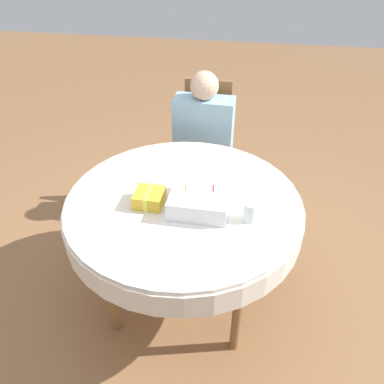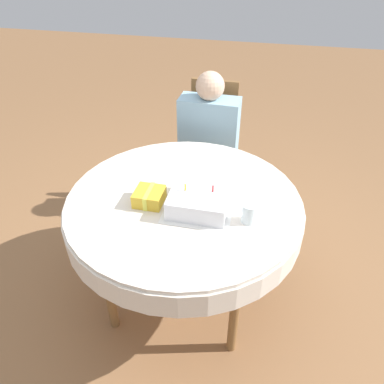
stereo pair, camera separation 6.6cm
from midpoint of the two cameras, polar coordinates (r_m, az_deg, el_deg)
The scene contains 8 objects.
ground_plane at distance 2.44m, azimuth -1.87°, elevation -14.57°, with size 12.00×12.00×0.00m, color #8C603D.
dining_table at distance 1.99m, azimuth -2.22°, elevation -2.89°, with size 1.24×1.24×0.72m.
chair at distance 2.83m, azimuth 1.31°, elevation 7.03°, with size 0.39×0.39×0.99m.
person at distance 2.67m, azimuth 0.96°, elevation 8.80°, with size 0.42×0.29×1.10m.
napkin at distance 1.88m, azimuth 0.23°, elevation -2.23°, with size 0.34×0.34×0.00m.
birthday_cake at distance 1.85m, azimuth 0.23°, elevation -1.03°, with size 0.29×0.29×0.13m.
drinking_glass at distance 1.79m, azimuth 7.78°, elevation -2.99°, with size 0.07×0.07×0.10m.
gift_box at distance 1.90m, azimuth -7.53°, elevation -0.88°, with size 0.14×0.15×0.08m.
Camera 1 is at (0.31, -1.52, 1.89)m, focal length 35.00 mm.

